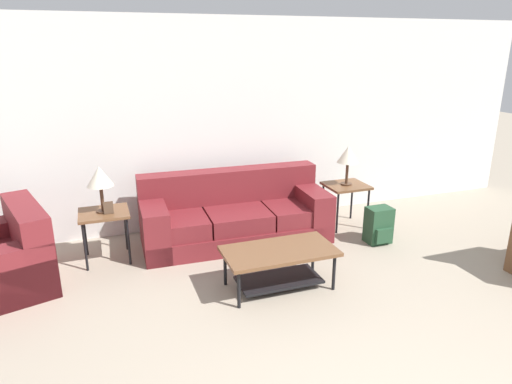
{
  "coord_description": "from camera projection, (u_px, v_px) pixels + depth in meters",
  "views": [
    {
      "loc": [
        -1.55,
        -1.21,
        2.27
      ],
      "look_at": [
        -0.03,
        3.04,
        0.8
      ],
      "focal_mm": 32.0,
      "sensor_mm": 36.0,
      "label": 1
    }
  ],
  "objects": [
    {
      "name": "couch",
      "position": [
        235.0,
        216.0,
        5.47
      ],
      "size": [
        2.22,
        0.92,
        0.82
      ],
      "color": "maroon",
      "rests_on": "ground_plane"
    },
    {
      "name": "table_lamp_right",
      "position": [
        348.0,
        155.0,
        5.7
      ],
      "size": [
        0.27,
        0.27,
        0.5
      ],
      "color": "#472D1E",
      "rests_on": "side_table_right"
    },
    {
      "name": "coffee_table",
      "position": [
        279.0,
        259.0,
        4.38
      ],
      "size": [
        1.08,
        0.56,
        0.4
      ],
      "color": "brown",
      "rests_on": "ground_plane"
    },
    {
      "name": "picture_frame",
      "position": [
        108.0,
        208.0,
        4.8
      ],
      "size": [
        0.1,
        0.04,
        0.13
      ],
      "color": "#4C3828",
      "rests_on": "side_table_left"
    },
    {
      "name": "backpack",
      "position": [
        379.0,
        226.0,
        5.42
      ],
      "size": [
        0.29,
        0.29,
        0.44
      ],
      "color": "#23472D",
      "rests_on": "ground_plane"
    },
    {
      "name": "wall_back",
      "position": [
        224.0,
        125.0,
        5.76
      ],
      "size": [
        9.0,
        0.06,
        2.6
      ],
      "color": "silver",
      "rests_on": "ground_plane"
    },
    {
      "name": "table_lamp_left",
      "position": [
        100.0,
        177.0,
        4.75
      ],
      "size": [
        0.27,
        0.27,
        0.5
      ],
      "color": "#472D1E",
      "rests_on": "side_table_left"
    },
    {
      "name": "armchair",
      "position": [
        2.0,
        260.0,
        4.38
      ],
      "size": [
        1.15,
        1.26,
        0.8
      ],
      "color": "maroon",
      "rests_on": "ground_plane"
    },
    {
      "name": "side_table_left",
      "position": [
        104.0,
        217.0,
        4.89
      ],
      "size": [
        0.52,
        0.47,
        0.56
      ],
      "color": "brown",
      "rests_on": "ground_plane"
    },
    {
      "name": "side_table_right",
      "position": [
        346.0,
        189.0,
        5.83
      ],
      "size": [
        0.52,
        0.47,
        0.56
      ],
      "color": "brown",
      "rests_on": "ground_plane"
    }
  ]
}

